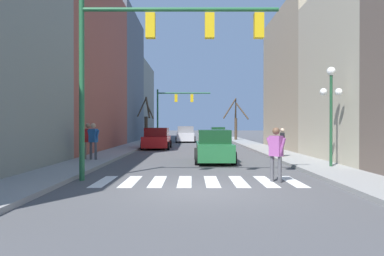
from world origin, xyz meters
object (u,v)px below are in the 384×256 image
object	(u,v)px
car_at_intersection	(218,134)
pedestrian_on_left_sidewalk	(94,138)
pedestrian_crossing_street	(277,150)
street_tree_left_far	(147,122)
pedestrian_near_right_corner	(89,138)
car_parked_right_mid	(214,147)
pedestrian_on_right_sidewalk	(283,140)
street_tree_right_near	(236,120)
street_lamp_right_corner	(332,96)
car_parked_left_mid	(157,139)
traffic_signal_near	(156,45)
traffic_signal_far	(174,104)
car_driving_away_lane	(186,135)

from	to	relation	value
car_at_intersection	pedestrian_on_left_sidewalk	xyz separation A→B (m)	(-8.22, -28.44, 0.47)
pedestrian_crossing_street	street_tree_left_far	distance (m)	29.02
pedestrian_near_right_corner	car_parked_right_mid	bearing A→B (deg)	9.58
pedestrian_on_right_sidewalk	car_at_intersection	bearing A→B (deg)	-171.42
pedestrian_near_right_corner	street_tree_right_near	size ratio (longest dim) A/B	0.37
street_lamp_right_corner	street_tree_right_near	distance (m)	28.87
street_lamp_right_corner	car_parked_left_mid	xyz separation A→B (m)	(-8.62, 14.00, -2.32)
pedestrian_on_left_sidewalk	street_tree_left_far	world-z (taller)	street_tree_left_far
pedestrian_on_left_sidewalk	pedestrian_on_right_sidewalk	bearing A→B (deg)	-141.35
pedestrian_near_right_corner	pedestrian_crossing_street	world-z (taller)	pedestrian_near_right_corner
traffic_signal_near	pedestrian_crossing_street	size ratio (longest dim) A/B	3.75
pedestrian_on_left_sidewalk	pedestrian_crossing_street	bearing A→B (deg)	168.28
car_parked_left_mid	pedestrian_crossing_street	distance (m)	18.22
car_parked_left_mid	pedestrian_on_left_sidewalk	bearing A→B (deg)	168.77
car_parked_right_mid	traffic_signal_far	bearing A→B (deg)	8.32
pedestrian_near_right_corner	pedestrian_crossing_street	distance (m)	10.49
traffic_signal_far	street_tree_left_far	xyz separation A→B (m)	(-2.87, -0.37, -1.95)
traffic_signal_near	street_lamp_right_corner	xyz separation A→B (m)	(7.08, 2.98, -1.50)
pedestrian_near_right_corner	car_driving_away_lane	bearing A→B (deg)	88.04
pedestrian_on_right_sidewalk	street_tree_right_near	size ratio (longest dim) A/B	0.31
pedestrian_near_right_corner	street_tree_left_far	xyz separation A→B (m)	(0.37, 21.26, 0.97)
traffic_signal_far	pedestrian_crossing_street	size ratio (longest dim) A/B	3.23
car_parked_left_mid	pedestrian_near_right_corner	distance (m)	10.95
car_parked_left_mid	car_parked_right_mid	size ratio (longest dim) A/B	1.03
street_lamp_right_corner	pedestrian_crossing_street	xyz separation A→B (m)	(-3.06, -3.35, -2.04)
traffic_signal_near	pedestrian_on_left_sidewalk	xyz separation A→B (m)	(-3.71, 6.06, -3.37)
car_parked_right_mid	street_tree_right_near	size ratio (longest dim) A/B	0.93
pedestrian_crossing_street	traffic_signal_far	bearing A→B (deg)	-29.99
traffic_signal_near	car_parked_right_mid	size ratio (longest dim) A/B	1.46
car_at_intersection	traffic_signal_far	bearing A→B (deg)	140.84
car_at_intersection	street_tree_left_far	size ratio (longest dim) A/B	0.92
pedestrian_on_right_sidewalk	pedestrian_on_left_sidewalk	bearing A→B (deg)	-74.51
traffic_signal_far	street_tree_left_far	bearing A→B (deg)	-172.65
traffic_signal_far	car_at_intersection	size ratio (longest dim) A/B	1.31
traffic_signal_far	pedestrian_near_right_corner	size ratio (longest dim) A/B	3.19
pedestrian_near_right_corner	pedestrian_crossing_street	bearing A→B (deg)	-29.86
traffic_signal_near	pedestrian_on_left_sidewalk	size ratio (longest dim) A/B	3.70
pedestrian_near_right_corner	street_tree_left_far	distance (m)	21.29
car_parked_left_mid	pedestrian_on_left_sidewalk	size ratio (longest dim) A/B	2.62
pedestrian_on_left_sidewalk	street_tree_right_near	xyz separation A→B (m)	(10.18, 25.77, 1.22)
car_at_intersection	street_tree_right_near	size ratio (longest dim) A/B	0.90
street_tree_right_near	traffic_signal_near	bearing A→B (deg)	-101.49
car_parked_right_mid	pedestrian_crossing_street	world-z (taller)	pedestrian_crossing_street
traffic_signal_far	car_parked_left_mid	bearing A→B (deg)	-93.78
street_tree_left_far	pedestrian_near_right_corner	bearing A→B (deg)	-91.00
pedestrian_near_right_corner	street_tree_right_near	xyz separation A→B (m)	(10.52, 25.50, 1.22)
pedestrian_near_right_corner	traffic_signal_near	bearing A→B (deg)	-47.54
pedestrian_on_right_sidewalk	traffic_signal_near	bearing A→B (deg)	-33.34
street_lamp_right_corner	pedestrian_near_right_corner	bearing A→B (deg)	163.25
traffic_signal_far	pedestrian_on_right_sidewalk	bearing A→B (deg)	-70.61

